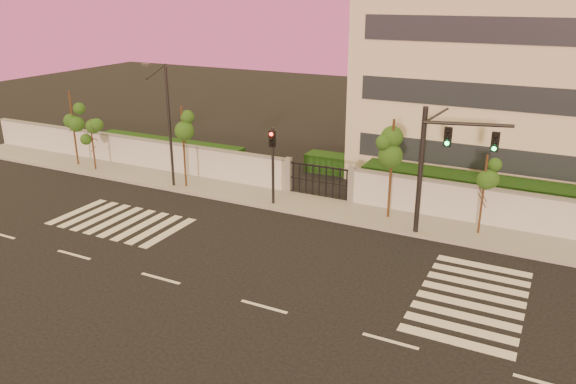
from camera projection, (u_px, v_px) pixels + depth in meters
name	position (u px, v px, depth m)	size (l,w,h in m)	color
ground	(264.00, 307.00, 21.53)	(120.00, 120.00, 0.00)	black
sidewalk	(358.00, 214.00, 30.33)	(60.00, 3.00, 0.15)	gray
perimeter_wall	(370.00, 189.00, 31.21)	(60.00, 0.36, 2.20)	#BABDC2
hedge_row	(402.00, 182.00, 33.15)	(41.00, 4.25, 1.80)	black
institutional_building	(567.00, 83.00, 34.12)	(24.40, 12.40, 12.25)	beige
road_markings	(274.00, 259.00, 25.36)	(57.00, 7.62, 0.02)	silver
street_tree_a	(72.00, 111.00, 37.65)	(1.57, 1.25, 5.21)	#382314
street_tree_b	(92.00, 134.00, 36.95)	(1.39, 1.10, 3.51)	#382314
street_tree_c	(183.00, 129.00, 33.29)	(1.51, 1.20, 5.11)	#382314
street_tree_d	(393.00, 147.00, 28.49)	(1.64, 1.31, 5.41)	#382314
street_tree_e	(485.00, 177.00, 26.78)	(1.31, 1.05, 4.17)	#382314
traffic_signal_main	(439.00, 158.00, 26.29)	(4.02, 1.13, 6.42)	black
traffic_signal_secondary	(273.00, 157.00, 30.78)	(0.35, 0.34, 4.49)	black
streetlight_west	(168.00, 122.00, 33.15)	(0.46, 1.85, 7.71)	black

